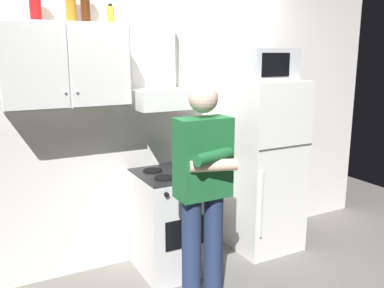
# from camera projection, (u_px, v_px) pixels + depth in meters

# --- Properties ---
(ground_plane) EXTENTS (7.00, 7.00, 0.00)m
(ground_plane) POSITION_uv_depth(u_px,v_px,m) (192.00, 279.00, 3.41)
(ground_plane) COLOR slate
(back_wall_tiled) EXTENTS (4.80, 0.10, 2.70)m
(back_wall_tiled) POSITION_uv_depth(u_px,v_px,m) (160.00, 109.00, 3.64)
(back_wall_tiled) COLOR silver
(back_wall_tiled) RESTS_ON ground_plane
(upper_cabinet) EXTENTS (0.90, 0.37, 0.60)m
(upper_cabinet) POSITION_uv_depth(u_px,v_px,m) (64.00, 65.00, 2.97)
(upper_cabinet) COLOR silver
(stove_oven) EXTENTS (0.60, 0.62, 0.87)m
(stove_oven) POSITION_uv_depth(u_px,v_px,m) (173.00, 221.00, 3.51)
(stove_oven) COLOR silver
(stove_oven) RESTS_ON ground_plane
(range_hood) EXTENTS (0.60, 0.44, 0.75)m
(range_hood) POSITION_uv_depth(u_px,v_px,m) (165.00, 83.00, 3.37)
(range_hood) COLOR white
(refrigerator) EXTENTS (0.60, 0.62, 1.60)m
(refrigerator) POSITION_uv_depth(u_px,v_px,m) (264.00, 166.00, 3.87)
(refrigerator) COLOR white
(refrigerator) RESTS_ON ground_plane
(microwave) EXTENTS (0.48, 0.37, 0.28)m
(microwave) POSITION_uv_depth(u_px,v_px,m) (266.00, 64.00, 3.69)
(microwave) COLOR #B7BABF
(microwave) RESTS_ON refrigerator
(person_standing) EXTENTS (0.38, 0.33, 1.64)m
(person_standing) POSITION_uv_depth(u_px,v_px,m) (203.00, 190.00, 2.87)
(person_standing) COLOR navy
(person_standing) RESTS_ON ground_plane
(bottle_spice_jar) EXTENTS (0.05, 0.05, 0.15)m
(bottle_spice_jar) POSITION_uv_depth(u_px,v_px,m) (111.00, 15.00, 3.09)
(bottle_spice_jar) COLOR gold
(bottle_spice_jar) RESTS_ON upper_cabinet
(bottle_rum_dark) EXTENTS (0.07, 0.07, 0.30)m
(bottle_rum_dark) POSITION_uv_depth(u_px,v_px,m) (85.00, 3.00, 3.00)
(bottle_rum_dark) COLOR #47230F
(bottle_rum_dark) RESTS_ON upper_cabinet
(bottle_soda_red) EXTENTS (0.08, 0.08, 0.26)m
(bottle_soda_red) POSITION_uv_depth(u_px,v_px,m) (35.00, 3.00, 2.84)
(bottle_soda_red) COLOR red
(bottle_soda_red) RESTS_ON upper_cabinet
(bottle_liquor_amber) EXTENTS (0.08, 0.08, 0.30)m
(bottle_liquor_amber) POSITION_uv_depth(u_px,v_px,m) (71.00, 2.00, 2.94)
(bottle_liquor_amber) COLOR #B7721E
(bottle_liquor_amber) RESTS_ON upper_cabinet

